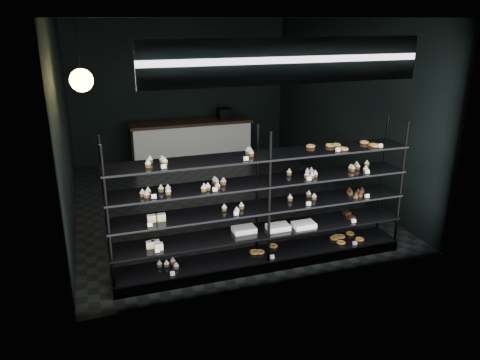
# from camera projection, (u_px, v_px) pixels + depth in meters

# --- Properties ---
(room) EXTENTS (5.01, 6.01, 3.20)m
(room) POSITION_uv_depth(u_px,v_px,m) (216.00, 115.00, 8.10)
(room) COLOR black
(room) RESTS_ON ground
(display_shelf) EXTENTS (4.00, 0.50, 1.91)m
(display_shelf) POSITION_uv_depth(u_px,v_px,m) (261.00, 222.00, 6.20)
(display_shelf) COLOR black
(display_shelf) RESTS_ON room
(signage) EXTENTS (3.30, 0.05, 0.50)m
(signage) POSITION_uv_depth(u_px,v_px,m) (288.00, 61.00, 5.11)
(signage) COLOR #0C193C
(signage) RESTS_ON room
(pendant_lamp) EXTENTS (0.29, 0.29, 0.88)m
(pendant_lamp) POSITION_uv_depth(u_px,v_px,m) (81.00, 80.00, 5.91)
(pendant_lamp) COLOR black
(pendant_lamp) RESTS_ON room
(service_counter) EXTENTS (2.78, 0.65, 1.23)m
(service_counter) POSITION_uv_depth(u_px,v_px,m) (192.00, 142.00, 10.74)
(service_counter) COLOR silver
(service_counter) RESTS_ON room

